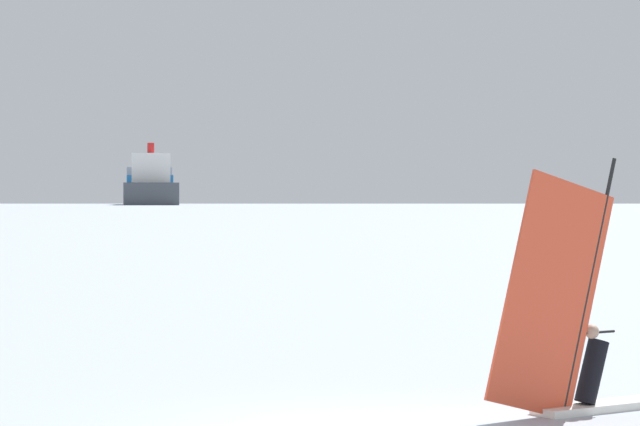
% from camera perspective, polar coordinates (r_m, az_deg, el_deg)
% --- Properties ---
extents(windsurfer, '(2.98, 2.68, 3.94)m').
position_cam_1_polar(windsurfer, '(19.68, 11.43, -5.74)').
color(windsurfer, white).
rests_on(windsurfer, ground_plane).
extents(cargo_ship, '(88.72, 178.11, 35.64)m').
position_cam_1_polar(cargo_ship, '(804.94, -7.62, 1.04)').
color(cargo_ship, '#3F444C').
rests_on(cargo_ship, ground_plane).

